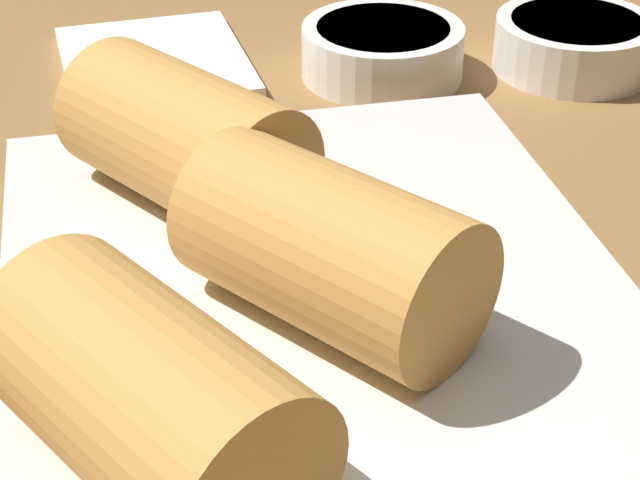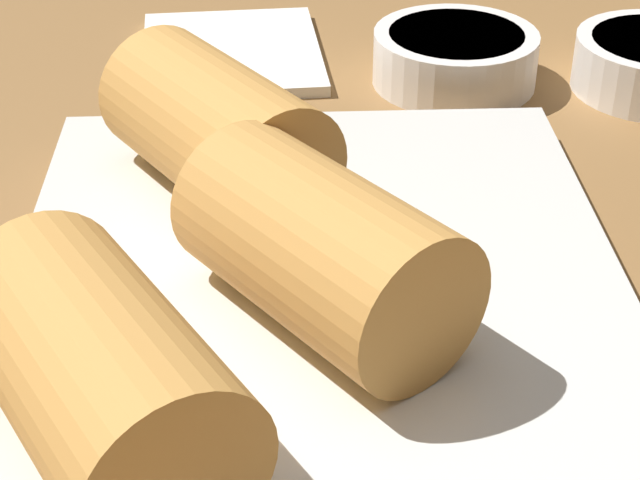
% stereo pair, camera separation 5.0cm
% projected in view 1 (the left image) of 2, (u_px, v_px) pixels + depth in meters
% --- Properties ---
extents(table_surface, '(1.80, 1.40, 0.02)m').
position_uv_depth(table_surface, '(239.00, 340.00, 0.38)').
color(table_surface, olive).
rests_on(table_surface, ground).
extents(serving_plate, '(0.27, 0.21, 0.01)m').
position_uv_depth(serving_plate, '(320.00, 310.00, 0.36)').
color(serving_plate, silver).
rests_on(serving_plate, table_surface).
extents(roll_front_left, '(0.11, 0.10, 0.05)m').
position_uv_depth(roll_front_left, '(318.00, 244.00, 0.34)').
color(roll_front_left, '#D19347').
rests_on(roll_front_left, serving_plate).
extents(roll_front_right, '(0.11, 0.09, 0.05)m').
position_uv_depth(roll_front_right, '(138.00, 388.00, 0.28)').
color(roll_front_right, '#D19347').
rests_on(roll_front_right, serving_plate).
extents(roll_back_left, '(0.11, 0.10, 0.05)m').
position_uv_depth(roll_back_left, '(176.00, 134.00, 0.40)').
color(roll_back_left, '#D19347').
rests_on(roll_back_left, serving_plate).
extents(dipping_bowl_near, '(0.08, 0.08, 0.03)m').
position_uv_depth(dipping_bowl_near, '(383.00, 49.00, 0.54)').
color(dipping_bowl_near, white).
rests_on(dipping_bowl_near, table_surface).
extents(dipping_bowl_far, '(0.08, 0.08, 0.03)m').
position_uv_depth(dipping_bowl_far, '(575.00, 42.00, 0.54)').
color(dipping_bowl_far, white).
rests_on(dipping_bowl_far, table_surface).
extents(napkin, '(0.11, 0.10, 0.01)m').
position_uv_depth(napkin, '(154.00, 62.00, 0.55)').
color(napkin, white).
rests_on(napkin, table_surface).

